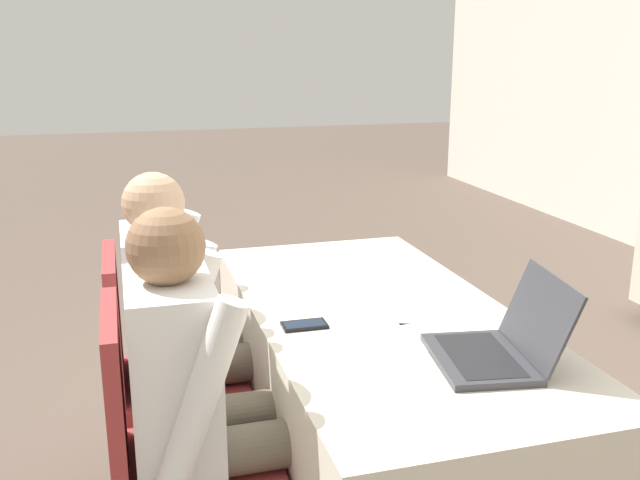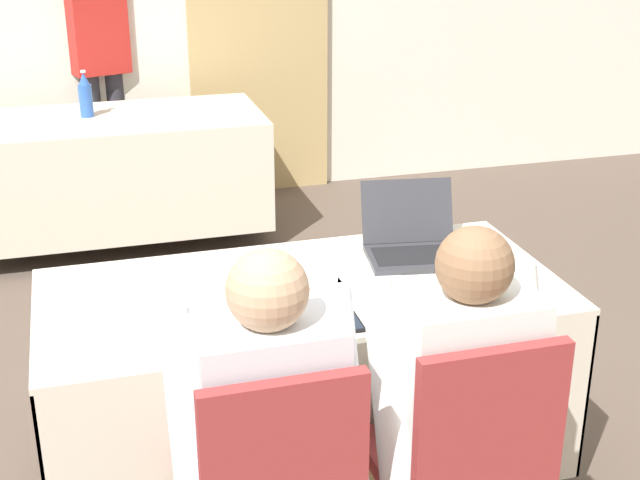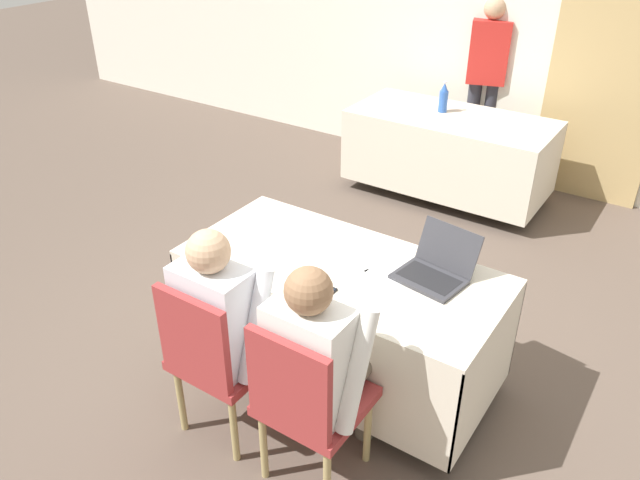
# 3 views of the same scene
# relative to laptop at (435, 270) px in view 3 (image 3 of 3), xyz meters

# --- Properties ---
(ground_plane) EXTENTS (24.00, 24.00, 0.00)m
(ground_plane) POSITION_rel_laptop_xyz_m (-0.45, -0.16, -0.78)
(ground_plane) COLOR brown
(wall_back) EXTENTS (12.00, 0.06, 2.70)m
(wall_back) POSITION_rel_laptop_xyz_m (-0.45, 3.04, 0.57)
(wall_back) COLOR silver
(wall_back) RESTS_ON ground_plane
(curtain_panel) EXTENTS (0.91, 0.04, 2.65)m
(curtain_panel) POSITION_rel_laptop_xyz_m (0.11, 2.98, 0.54)
(curtain_panel) COLOR tan
(curtain_panel) RESTS_ON ground_plane
(conference_table_near) EXTENTS (1.69, 0.80, 0.74)m
(conference_table_near) POSITION_rel_laptop_xyz_m (-0.45, -0.16, -0.22)
(conference_table_near) COLOR beige
(conference_table_near) RESTS_ON ground_plane
(conference_table_far) EXTENTS (1.69, 0.80, 0.74)m
(conference_table_far) POSITION_rel_laptop_xyz_m (-0.90, 2.31, -0.22)
(conference_table_far) COLOR beige
(conference_table_far) RESTS_ON ground_plane
(laptop) EXTENTS (0.38, 0.37, 0.23)m
(laptop) POSITION_rel_laptop_xyz_m (0.00, 0.00, 0.00)
(laptop) COLOR #333338
(laptop) RESTS_ON conference_table_near
(cell_phone) EXTENTS (0.08, 0.14, 0.01)m
(cell_phone) POSITION_rel_laptop_xyz_m (-0.38, -0.44, -0.04)
(cell_phone) COLOR black
(cell_phone) RESTS_ON conference_table_near
(paper_beside_laptop) EXTENTS (0.30, 0.35, 0.00)m
(paper_beside_laptop) POSITION_rel_laptop_xyz_m (-0.21, -0.14, -0.04)
(paper_beside_laptop) COLOR white
(paper_beside_laptop) RESTS_ON conference_table_near
(paper_centre_table) EXTENTS (0.22, 0.30, 0.00)m
(paper_centre_table) POSITION_rel_laptop_xyz_m (-0.42, -0.01, -0.04)
(paper_centre_table) COLOR white
(paper_centre_table) RESTS_ON conference_table_near
(water_bottle) EXTENTS (0.07, 0.07, 0.26)m
(water_bottle) POSITION_rel_laptop_xyz_m (-1.02, 2.36, 0.07)
(water_bottle) COLOR #2D5BB7
(water_bottle) RESTS_ON conference_table_far
(chair_near_left) EXTENTS (0.44, 0.44, 0.91)m
(chair_near_left) POSITION_rel_laptop_xyz_m (-0.71, -0.87, -0.27)
(chair_near_left) COLOR tan
(chair_near_left) RESTS_ON ground_plane
(chair_near_right) EXTENTS (0.44, 0.44, 0.91)m
(chair_near_right) POSITION_rel_laptop_xyz_m (-0.18, -0.87, -0.27)
(chair_near_right) COLOR tan
(chair_near_right) RESTS_ON ground_plane
(person_checkered_shirt) EXTENTS (0.50, 0.52, 1.17)m
(person_checkered_shirt) POSITION_rel_laptop_xyz_m (-0.71, -0.77, -0.11)
(person_checkered_shirt) COLOR #665B4C
(person_checkered_shirt) RESTS_ON ground_plane
(person_white_shirt) EXTENTS (0.50, 0.52, 1.17)m
(person_white_shirt) POSITION_rel_laptop_xyz_m (-0.18, -0.77, -0.11)
(person_white_shirt) COLOR #665B4C
(person_white_shirt) RESTS_ON ground_plane
(person_red_shirt) EXTENTS (0.38, 0.29, 1.59)m
(person_red_shirt) POSITION_rel_laptop_xyz_m (-0.90, 3.01, 0.13)
(person_red_shirt) COLOR #33333D
(person_red_shirt) RESTS_ON ground_plane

